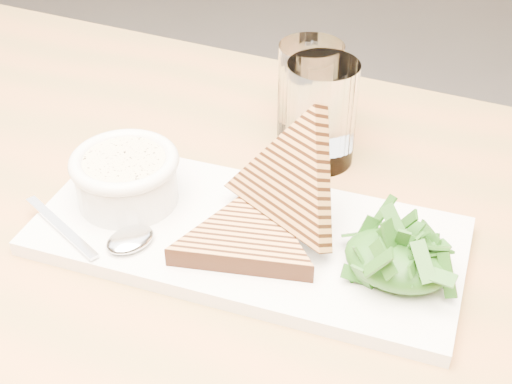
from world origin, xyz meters
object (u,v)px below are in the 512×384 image
at_px(table_top, 122,244).
at_px(soup_bowl, 127,183).
at_px(glass_near, 310,91).
at_px(glass_far, 321,113).
at_px(platter, 247,236).

distance_m(table_top, soup_bowl, 0.06).
xyz_separation_m(glass_near, glass_far, (0.03, -0.05, 0.00)).
height_order(table_top, glass_far, glass_far).
bearing_deg(table_top, glass_far, 57.32).
bearing_deg(soup_bowl, platter, 4.06).
bearing_deg(platter, table_top, -162.81).
xyz_separation_m(soup_bowl, glass_near, (0.11, 0.23, 0.02)).
height_order(soup_bowl, glass_near, glass_near).
relative_size(table_top, glass_far, 10.38).
bearing_deg(glass_near, table_top, -111.64).
height_order(platter, soup_bowl, soup_bowl).
distance_m(platter, glass_far, 0.18).
bearing_deg(soup_bowl, glass_near, 64.48).
xyz_separation_m(table_top, glass_far, (0.14, 0.21, 0.08)).
bearing_deg(table_top, glass_near, 68.36).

